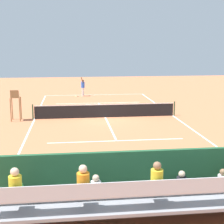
{
  "coord_description": "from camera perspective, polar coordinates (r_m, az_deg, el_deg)",
  "views": [
    {
      "loc": [
        2.42,
        23.92,
        5.26
      ],
      "look_at": [
        0.0,
        4.0,
        1.2
      ],
      "focal_mm": 54.86,
      "sensor_mm": 36.0,
      "label": 1
    }
  ],
  "objects": [
    {
      "name": "tennis_player",
      "position": [
        34.48,
        -4.88,
        4.33
      ],
      "size": [
        0.46,
        0.56,
        1.93
      ],
      "color": "white",
      "rests_on": "ground"
    },
    {
      "name": "tennis_net",
      "position": [
        24.51,
        -1.13,
        0.24
      ],
      "size": [
        10.3,
        0.1,
        1.07
      ],
      "color": "black",
      "rests_on": "ground"
    },
    {
      "name": "tennis_ball_near",
      "position": [
        31.84,
        -0.2,
        1.99
      ],
      "size": [
        0.07,
        0.07,
        0.07
      ],
      "primitive_type": "sphere",
      "color": "#CCDB33",
      "rests_on": "ground"
    },
    {
      "name": "equipment_bag",
      "position": [
        11.95,
        6.17,
        -13.79
      ],
      "size": [
        0.9,
        0.36,
        0.36
      ],
      "primitive_type": "cube",
      "color": "#334C8C",
      "rests_on": "ground"
    },
    {
      "name": "backdrop_wall",
      "position": [
        11.06,
        6.38,
        -11.29
      ],
      "size": [
        18.0,
        0.16,
        2.0
      ],
      "primitive_type": "cube",
      "color": "#235633",
      "rests_on": "ground"
    },
    {
      "name": "tennis_racket",
      "position": [
        34.42,
        -6.01,
        2.61
      ],
      "size": [
        0.5,
        0.53,
        0.03
      ],
      "color": "black",
      "rests_on": "ground"
    },
    {
      "name": "bleacher_stand",
      "position": [
        9.88,
        7.75,
        -14.54
      ],
      "size": [
        9.06,
        2.4,
        2.48
      ],
      "color": "gray",
      "rests_on": "ground"
    },
    {
      "name": "ground_plane",
      "position": [
        24.61,
        -1.12,
        -0.9
      ],
      "size": [
        60.0,
        60.0,
        0.0
      ],
      "primitive_type": "plane",
      "color": "#CC7047"
    },
    {
      "name": "umpire_chair",
      "position": [
        24.24,
        -15.81,
        1.63
      ],
      "size": [
        0.67,
        0.67,
        2.14
      ],
      "color": "olive",
      "rests_on": "ground"
    },
    {
      "name": "court_line_markings",
      "position": [
        24.64,
        -1.13,
        -0.88
      ],
      "size": [
        10.1,
        22.2,
        0.01
      ],
      "color": "white",
      "rests_on": "ground"
    },
    {
      "name": "courtside_bench",
      "position": [
        12.35,
        13.45,
        -11.27
      ],
      "size": [
        1.8,
        0.4,
        0.93
      ],
      "color": "#234C2D",
      "rests_on": "ground"
    }
  ]
}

